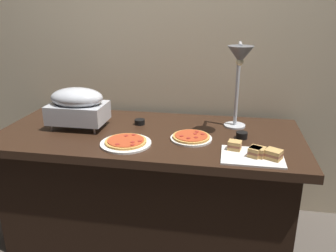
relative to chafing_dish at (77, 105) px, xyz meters
name	(u,v)px	position (x,y,z in m)	size (l,w,h in m)	color
ground_plane	(151,233)	(0.47, -0.01, -0.91)	(8.00, 8.00, 0.00)	#4C443D
back_wall	(163,51)	(0.47, 0.49, 0.29)	(4.40, 0.04, 2.40)	#C6B593
buffet_table	(150,185)	(0.47, -0.01, -0.52)	(1.90, 0.84, 0.76)	black
chafing_dish	(77,105)	(0.00, 0.00, 0.00)	(0.36, 0.24, 0.26)	#B7BABF
heat_lamp	(239,65)	(1.01, 0.06, 0.28)	(0.15, 0.31, 0.55)	#B7BABF
pizza_plate_front	(126,142)	(0.39, -0.23, -0.14)	(0.30, 0.30, 0.03)	white
pizza_plate_center	(191,137)	(0.75, -0.09, -0.14)	(0.25, 0.25, 0.03)	white
sandwich_platter	(254,154)	(1.11, -0.28, -0.13)	(0.32, 0.24, 0.06)	white
sauce_cup_near	(242,135)	(1.05, -0.02, -0.13)	(0.07, 0.07, 0.04)	black
sauce_cup_far	(140,122)	(0.38, 0.12, -0.13)	(0.07, 0.07, 0.04)	black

